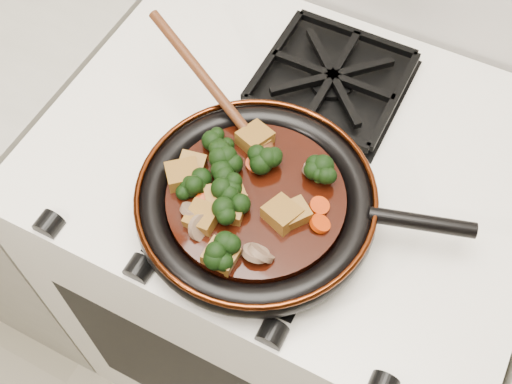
% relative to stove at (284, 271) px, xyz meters
% --- Properties ---
extents(stove, '(0.76, 0.60, 0.90)m').
position_rel_stove_xyz_m(stove, '(0.00, 0.00, 0.00)').
color(stove, white).
rests_on(stove, ground).
extents(burner_grate_front, '(0.23, 0.23, 0.03)m').
position_rel_stove_xyz_m(burner_grate_front, '(0.00, -0.14, 0.46)').
color(burner_grate_front, black).
rests_on(burner_grate_front, stove).
extents(burner_grate_back, '(0.23, 0.23, 0.03)m').
position_rel_stove_xyz_m(burner_grate_back, '(0.00, 0.14, 0.46)').
color(burner_grate_back, black).
rests_on(burner_grate_back, stove).
extents(skillet, '(0.45, 0.33, 0.05)m').
position_rel_stove_xyz_m(skillet, '(0.01, -0.13, 0.49)').
color(skillet, black).
rests_on(skillet, burner_grate_front).
extents(braising_sauce, '(0.24, 0.24, 0.02)m').
position_rel_stove_xyz_m(braising_sauce, '(0.00, -0.13, 0.50)').
color(braising_sauce, black).
rests_on(braising_sauce, skillet).
extents(tofu_cube_0, '(0.04, 0.04, 0.02)m').
position_rel_stove_xyz_m(tofu_cube_0, '(0.01, -0.24, 0.52)').
color(tofu_cube_0, brown).
rests_on(tofu_cube_0, braising_sauce).
extents(tofu_cube_1, '(0.05, 0.05, 0.02)m').
position_rel_stove_xyz_m(tofu_cube_1, '(-0.02, -0.17, 0.52)').
color(tofu_cube_1, brown).
rests_on(tofu_cube_1, braising_sauce).
extents(tofu_cube_2, '(0.05, 0.05, 0.02)m').
position_rel_stove_xyz_m(tofu_cube_2, '(-0.04, -0.16, 0.52)').
color(tofu_cube_2, brown).
rests_on(tofu_cube_2, braising_sauce).
extents(tofu_cube_3, '(0.04, 0.04, 0.03)m').
position_rel_stove_xyz_m(tofu_cube_3, '(-0.10, -0.14, 0.52)').
color(tofu_cube_3, brown).
rests_on(tofu_cube_3, braising_sauce).
extents(tofu_cube_4, '(0.05, 0.04, 0.03)m').
position_rel_stove_xyz_m(tofu_cube_4, '(-0.04, -0.06, 0.52)').
color(tofu_cube_4, brown).
rests_on(tofu_cube_4, braising_sauce).
extents(tofu_cube_5, '(0.04, 0.04, 0.03)m').
position_rel_stove_xyz_m(tofu_cube_5, '(-0.04, -0.20, 0.52)').
color(tofu_cube_5, brown).
rests_on(tofu_cube_5, braising_sauce).
extents(tofu_cube_6, '(0.06, 0.05, 0.03)m').
position_rel_stove_xyz_m(tofu_cube_6, '(0.05, -0.15, 0.52)').
color(tofu_cube_6, brown).
rests_on(tofu_cube_6, braising_sauce).
extents(tofu_cube_7, '(0.06, 0.06, 0.02)m').
position_rel_stove_xyz_m(tofu_cube_7, '(-0.02, -0.16, 0.52)').
color(tofu_cube_7, brown).
rests_on(tofu_cube_7, braising_sauce).
extents(tofu_cube_8, '(0.05, 0.06, 0.03)m').
position_rel_stove_xyz_m(tofu_cube_8, '(-0.04, -0.06, 0.52)').
color(tofu_cube_8, brown).
rests_on(tofu_cube_8, braising_sauce).
extents(tofu_cube_9, '(0.05, 0.05, 0.02)m').
position_rel_stove_xyz_m(tofu_cube_9, '(0.06, -0.14, 0.52)').
color(tofu_cube_9, brown).
rests_on(tofu_cube_9, braising_sauce).
extents(tofu_cube_10, '(0.06, 0.06, 0.03)m').
position_rel_stove_xyz_m(tofu_cube_10, '(-0.10, -0.15, 0.52)').
color(tofu_cube_10, brown).
rests_on(tofu_cube_10, braising_sauce).
extents(broccoli_floret_0, '(0.09, 0.09, 0.07)m').
position_rel_stove_xyz_m(broccoli_floret_0, '(-0.01, -0.09, 0.52)').
color(broccoli_floret_0, black).
rests_on(broccoli_floret_0, braising_sauce).
extents(broccoli_floret_1, '(0.09, 0.08, 0.08)m').
position_rel_stove_xyz_m(broccoli_floret_1, '(-0.05, -0.12, 0.52)').
color(broccoli_floret_1, black).
rests_on(broccoli_floret_1, braising_sauce).
extents(broccoli_floret_2, '(0.08, 0.08, 0.05)m').
position_rel_stove_xyz_m(broccoli_floret_2, '(-0.03, -0.15, 0.52)').
color(broccoli_floret_2, black).
rests_on(broccoli_floret_2, braising_sauce).
extents(broccoli_floret_3, '(0.08, 0.09, 0.07)m').
position_rel_stove_xyz_m(broccoli_floret_3, '(0.01, -0.24, 0.52)').
color(broccoli_floret_3, black).
rests_on(broccoli_floret_3, braising_sauce).
extents(broccoli_floret_4, '(0.08, 0.08, 0.05)m').
position_rel_stove_xyz_m(broccoli_floret_4, '(-0.08, -0.09, 0.52)').
color(broccoli_floret_4, black).
rests_on(broccoli_floret_4, braising_sauce).
extents(broccoli_floret_5, '(0.08, 0.08, 0.06)m').
position_rel_stove_xyz_m(broccoli_floret_5, '(0.07, -0.07, 0.52)').
color(broccoli_floret_5, black).
rests_on(broccoli_floret_5, braising_sauce).
extents(broccoli_floret_6, '(0.08, 0.09, 0.06)m').
position_rel_stove_xyz_m(broccoli_floret_6, '(-0.07, -0.16, 0.52)').
color(broccoli_floret_6, black).
rests_on(broccoli_floret_6, braising_sauce).
extents(broccoli_floret_7, '(0.08, 0.08, 0.07)m').
position_rel_stove_xyz_m(broccoli_floret_7, '(-0.07, -0.10, 0.52)').
color(broccoli_floret_7, black).
rests_on(broccoli_floret_7, braising_sauce).
extents(broccoli_floret_8, '(0.07, 0.08, 0.06)m').
position_rel_stove_xyz_m(broccoli_floret_8, '(-0.02, -0.18, 0.52)').
color(broccoli_floret_8, black).
rests_on(broccoli_floret_8, braising_sauce).
extents(carrot_coin_0, '(0.03, 0.03, 0.01)m').
position_rel_stove_xyz_m(carrot_coin_0, '(-0.02, -0.09, 0.51)').
color(carrot_coin_0, '#B82D05').
rests_on(carrot_coin_0, braising_sauce).
extents(carrot_coin_1, '(0.03, 0.03, 0.01)m').
position_rel_stove_xyz_m(carrot_coin_1, '(0.09, -0.11, 0.51)').
color(carrot_coin_1, '#B82D05').
rests_on(carrot_coin_1, braising_sauce).
extents(carrot_coin_2, '(0.03, 0.03, 0.01)m').
position_rel_stove_xyz_m(carrot_coin_2, '(-0.05, -0.18, 0.51)').
color(carrot_coin_2, '#B82D05').
rests_on(carrot_coin_2, braising_sauce).
extents(carrot_coin_3, '(0.03, 0.03, 0.02)m').
position_rel_stove_xyz_m(carrot_coin_3, '(0.10, -0.14, 0.51)').
color(carrot_coin_3, '#B82D05').
rests_on(carrot_coin_3, braising_sauce).
extents(mushroom_slice_0, '(0.04, 0.04, 0.02)m').
position_rel_stove_xyz_m(mushroom_slice_0, '(0.06, -0.07, 0.52)').
color(mushroom_slice_0, brown).
rests_on(mushroom_slice_0, braising_sauce).
extents(mushroom_slice_1, '(0.03, 0.04, 0.03)m').
position_rel_stove_xyz_m(mushroom_slice_1, '(-0.04, -0.21, 0.52)').
color(mushroom_slice_1, brown).
rests_on(mushroom_slice_1, braising_sauce).
extents(mushroom_slice_2, '(0.04, 0.03, 0.03)m').
position_rel_stove_xyz_m(mushroom_slice_2, '(0.05, -0.21, 0.52)').
color(mushroom_slice_2, brown).
rests_on(mushroom_slice_2, braising_sauce).
extents(mushroom_slice_3, '(0.04, 0.03, 0.03)m').
position_rel_stove_xyz_m(mushroom_slice_3, '(0.04, -0.21, 0.52)').
color(mushroom_slice_3, brown).
rests_on(mushroom_slice_3, braising_sauce).
extents(mushroom_slice_4, '(0.04, 0.03, 0.03)m').
position_rel_stove_xyz_m(mushroom_slice_4, '(-0.06, -0.20, 0.52)').
color(mushroom_slice_4, brown).
rests_on(mushroom_slice_4, braising_sauce).
extents(wooden_spoon, '(0.15, 0.09, 0.25)m').
position_rel_stove_xyz_m(wooden_spoon, '(-0.10, -0.03, 0.53)').
color(wooden_spoon, '#4D2510').
rests_on(wooden_spoon, braising_sauce).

